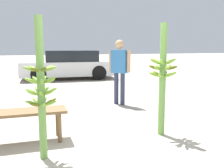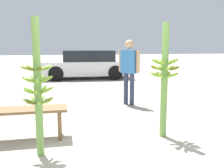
{
  "view_description": "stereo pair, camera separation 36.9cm",
  "coord_description": "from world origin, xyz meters",
  "px_view_note": "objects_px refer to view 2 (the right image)",
  "views": [
    {
      "loc": [
        -1.15,
        -2.86,
        1.38
      ],
      "look_at": [
        0.14,
        0.56,
        0.84
      ],
      "focal_mm": 40.0,
      "sensor_mm": 36.0,
      "label": 1
    },
    {
      "loc": [
        -0.8,
        -2.98,
        1.38
      ],
      "look_at": [
        0.14,
        0.56,
        0.84
      ],
      "focal_mm": 40.0,
      "sensor_mm": 36.0,
      "label": 2
    }
  ],
  "objects_px": {
    "banana_stalk_center": "(164,77)",
    "vendor_person": "(129,66)",
    "banana_stalk_left": "(38,87)",
    "parked_car": "(86,65)",
    "market_bench": "(23,113)"
  },
  "relations": [
    {
      "from": "banana_stalk_center",
      "to": "vendor_person",
      "type": "distance_m",
      "value": 2.18
    },
    {
      "from": "banana_stalk_left",
      "to": "vendor_person",
      "type": "bearing_deg",
      "value": 50.08
    },
    {
      "from": "banana_stalk_center",
      "to": "parked_car",
      "type": "relative_size",
      "value": 0.43
    },
    {
      "from": "vendor_person",
      "to": "market_bench",
      "type": "bearing_deg",
      "value": 88.99
    },
    {
      "from": "vendor_person",
      "to": "banana_stalk_left",
      "type": "bearing_deg",
      "value": 100.94
    },
    {
      "from": "vendor_person",
      "to": "parked_car",
      "type": "xyz_separation_m",
      "value": [
        -0.2,
        5.4,
        -0.33
      ]
    },
    {
      "from": "banana_stalk_center",
      "to": "vendor_person",
      "type": "xyz_separation_m",
      "value": [
        0.17,
        2.17,
        -0.0
      ]
    },
    {
      "from": "banana_stalk_center",
      "to": "parked_car",
      "type": "height_order",
      "value": "banana_stalk_center"
    },
    {
      "from": "banana_stalk_left",
      "to": "vendor_person",
      "type": "height_order",
      "value": "banana_stalk_left"
    },
    {
      "from": "market_bench",
      "to": "parked_car",
      "type": "xyz_separation_m",
      "value": [
        2.05,
        7.17,
        0.2
      ]
    },
    {
      "from": "banana_stalk_left",
      "to": "banana_stalk_center",
      "type": "bearing_deg",
      "value": 7.02
    },
    {
      "from": "banana_stalk_center",
      "to": "market_bench",
      "type": "height_order",
      "value": "banana_stalk_center"
    },
    {
      "from": "parked_car",
      "to": "banana_stalk_center",
      "type": "bearing_deg",
      "value": -174.71
    },
    {
      "from": "banana_stalk_center",
      "to": "market_bench",
      "type": "distance_m",
      "value": 2.18
    },
    {
      "from": "banana_stalk_left",
      "to": "banana_stalk_center",
      "type": "distance_m",
      "value": 1.85
    }
  ]
}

